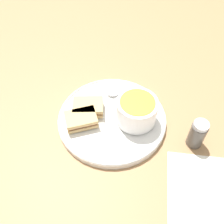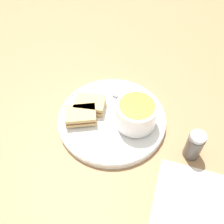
% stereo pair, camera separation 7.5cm
% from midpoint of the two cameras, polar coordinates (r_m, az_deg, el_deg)
% --- Properties ---
extents(ground_plane, '(2.40, 2.40, 0.00)m').
position_cam_midpoint_polar(ground_plane, '(0.78, 2.73, -2.16)').
color(ground_plane, '#9E754C').
extents(plate, '(0.32, 0.32, 0.02)m').
position_cam_midpoint_polar(plate, '(0.77, 2.76, -1.65)').
color(plate, white).
rests_on(plate, ground_plane).
extents(soup_bowl, '(0.11, 0.11, 0.07)m').
position_cam_midpoint_polar(soup_bowl, '(0.73, 8.20, -0.52)').
color(soup_bowl, white).
rests_on(soup_bowl, plate).
extents(spoon, '(0.11, 0.03, 0.01)m').
position_cam_midpoint_polar(spoon, '(0.82, 4.22, 3.67)').
color(spoon, silver).
rests_on(spoon, plate).
extents(sandwich_half_near, '(0.10, 0.09, 0.03)m').
position_cam_midpoint_polar(sandwich_half_near, '(0.77, -2.23, 1.33)').
color(sandwich_half_near, tan).
rests_on(sandwich_half_near, plate).
extents(sandwich_half_far, '(0.11, 0.10, 0.03)m').
position_cam_midpoint_polar(sandwich_half_far, '(0.75, -4.04, -0.93)').
color(sandwich_half_far, tan).
rests_on(sandwich_half_far, plate).
extents(salt_shaker, '(0.04, 0.04, 0.09)m').
position_cam_midpoint_polar(salt_shaker, '(0.73, 20.39, -6.87)').
color(salt_shaker, '#4C4742').
rests_on(salt_shaker, ground_plane).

